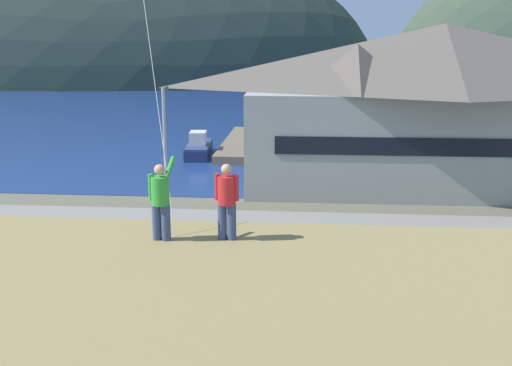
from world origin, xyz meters
TOP-DOWN VIEW (x-y plane):
  - ground_plane at (0.00, 0.00)m, footprint 600.00×600.00m
  - parking_lot_pad at (0.00, 5.00)m, footprint 40.00×20.00m
  - bay_water at (0.00, 60.00)m, footprint 360.00×84.00m
  - far_hill_west_ridge at (-49.75, 115.71)m, footprint 135.37×61.61m
  - harbor_lodge at (12.88, 22.06)m, footprint 26.98×10.72m
  - wharf_dock at (-1.81, 35.71)m, footprint 3.20×15.65m
  - moored_boat_wharfside at (-5.08, 31.48)m, footprint 2.38×6.11m
  - moored_boat_outer_mooring at (1.67, 34.23)m, footprint 2.73×7.21m
  - parked_car_front_row_red at (0.96, 5.61)m, footprint 4.28×2.22m
  - parked_car_mid_row_center at (10.19, 5.34)m, footprint 4.22×2.09m
  - parked_car_corner_spot at (-6.77, 5.40)m, footprint 4.33×2.32m
  - parked_car_front_row_end at (-1.42, -0.06)m, footprint 4.35×2.35m
  - parked_car_back_row_left at (10.42, 0.69)m, footprint 4.30×2.26m
  - parked_car_mid_row_near at (5.24, 0.62)m, footprint 4.27×2.19m
  - parking_light_pole at (-3.07, 10.55)m, footprint 0.24×0.78m
  - person_kite_flyer at (0.98, -7.40)m, footprint 0.57×0.64m
  - person_companion at (2.45, -7.23)m, footprint 0.55×0.40m

SIDE VIEW (x-z plane):
  - ground_plane at x=0.00m, z-range 0.00..0.00m
  - far_hill_west_ridge at x=-49.75m, z-range -32.89..32.89m
  - bay_water at x=0.00m, z-range 0.00..0.03m
  - parking_lot_pad at x=0.00m, z-range 0.00..0.10m
  - wharf_dock at x=-1.81m, z-range 0.00..0.70m
  - moored_boat_wharfside at x=-5.08m, z-range -0.36..1.80m
  - moored_boat_outer_mooring at x=1.67m, z-range -0.36..1.80m
  - parked_car_front_row_red at x=0.96m, z-range 0.15..1.97m
  - parked_car_mid_row_center at x=10.19m, z-range 0.15..1.97m
  - parked_car_corner_spot at x=-6.77m, z-range 0.15..1.97m
  - parked_car_front_row_end at x=-1.42m, z-range 0.15..1.97m
  - parked_car_back_row_left at x=10.42m, z-range 0.15..1.97m
  - parked_car_mid_row_near at x=5.24m, z-range 0.15..1.97m
  - parking_light_pole at x=-3.07m, z-range 0.64..8.24m
  - harbor_lodge at x=12.88m, z-range 0.34..11.21m
  - person_companion at x=2.45m, z-range 5.98..7.72m
  - person_kite_flyer at x=0.98m, z-range 5.93..7.79m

